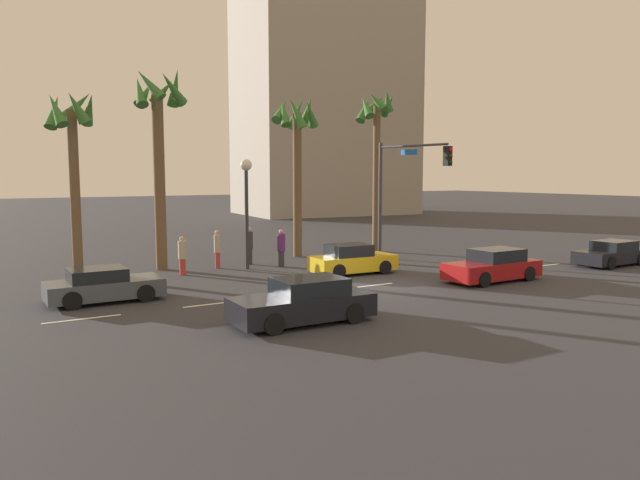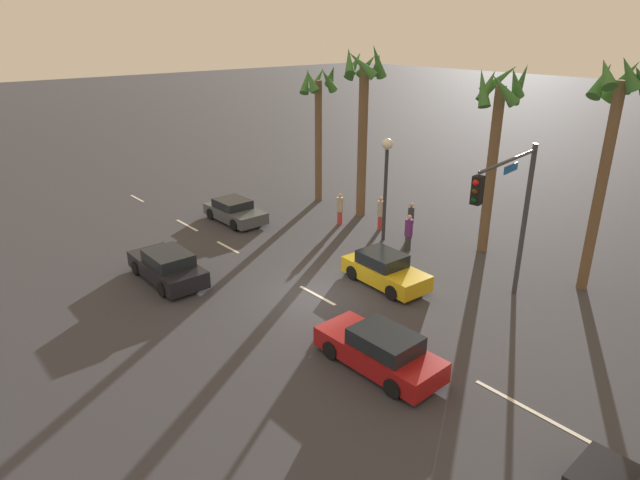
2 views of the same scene
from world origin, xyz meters
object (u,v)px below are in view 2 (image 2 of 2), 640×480
(car_3, at_px, (167,267))
(pedestrian_0, at_px, (340,208))
(palm_tree_3, at_px, (497,119))
(pedestrian_2, at_px, (380,212))
(car_1, at_px, (380,350))
(car_2, at_px, (235,211))
(pedestrian_3, at_px, (409,232))
(palm_tree_0, at_px, (363,100))
(palm_tree_1, at_px, (614,121))
(pedestrian_1, at_px, (411,219))
(car_4, at_px, (385,270))
(streetlamp, at_px, (386,169))
(palm_tree_2, at_px, (319,104))
(traffic_signal, at_px, (511,205))

(car_3, height_order, pedestrian_0, pedestrian_0)
(palm_tree_3, bearing_deg, pedestrian_2, -162.14)
(car_1, bearing_deg, car_2, 164.57)
(pedestrian_3, bearing_deg, palm_tree_0, 159.37)
(pedestrian_2, distance_m, palm_tree_1, 12.24)
(pedestrian_1, bearing_deg, car_4, -60.30)
(pedestrian_3, bearing_deg, car_1, -54.41)
(car_2, xyz_separation_m, palm_tree_3, (11.78, 6.97, 5.89))
(pedestrian_0, xyz_separation_m, palm_tree_1, (12.66, 2.47, 6.11))
(pedestrian_2, relative_size, palm_tree_1, 0.20)
(streetlamp, distance_m, pedestrian_3, 3.35)
(pedestrian_2, bearing_deg, palm_tree_1, 7.68)
(car_4, distance_m, palm_tree_3, 8.75)
(pedestrian_0, bearing_deg, car_2, -135.79)
(car_1, bearing_deg, streetlamp, 132.44)
(car_1, bearing_deg, palm_tree_1, 81.59)
(pedestrian_1, distance_m, palm_tree_3, 6.63)
(palm_tree_0, bearing_deg, palm_tree_2, 178.89)
(car_1, height_order, car_3, car_1)
(pedestrian_2, bearing_deg, palm_tree_3, 17.86)
(car_2, distance_m, palm_tree_0, 9.50)
(palm_tree_0, bearing_deg, pedestrian_0, -79.85)
(car_4, bearing_deg, car_3, -132.95)
(car_4, distance_m, streetlamp, 6.12)
(palm_tree_1, bearing_deg, pedestrian_2, -172.32)
(streetlamp, distance_m, pedestrian_0, 4.34)
(pedestrian_0, bearing_deg, pedestrian_1, 18.88)
(palm_tree_0, xyz_separation_m, palm_tree_3, (7.83, 0.80, -0.15))
(traffic_signal, height_order, palm_tree_0, palm_tree_0)
(car_3, relative_size, streetlamp, 0.84)
(palm_tree_1, bearing_deg, streetlamp, -165.75)
(pedestrian_3, distance_m, palm_tree_0, 8.08)
(pedestrian_1, relative_size, pedestrian_3, 1.03)
(pedestrian_1, height_order, pedestrian_3, pedestrian_1)
(car_2, distance_m, palm_tree_3, 14.91)
(car_1, distance_m, car_2, 15.92)
(pedestrian_0, distance_m, pedestrian_2, 2.35)
(car_2, bearing_deg, palm_tree_1, 21.43)
(pedestrian_0, relative_size, pedestrian_3, 0.96)
(palm_tree_1, bearing_deg, car_4, -133.10)
(palm_tree_1, bearing_deg, car_1, -98.41)
(car_1, xyz_separation_m, car_4, (-4.17, 4.71, -0.00))
(streetlamp, distance_m, pedestrian_1, 3.13)
(traffic_signal, distance_m, pedestrian_2, 10.14)
(car_4, bearing_deg, palm_tree_2, 152.48)
(palm_tree_0, relative_size, palm_tree_2, 1.14)
(pedestrian_3, bearing_deg, pedestrian_0, 179.33)
(car_3, distance_m, palm_tree_1, 19.04)
(traffic_signal, distance_m, pedestrian_0, 11.88)
(car_4, distance_m, traffic_signal, 5.99)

